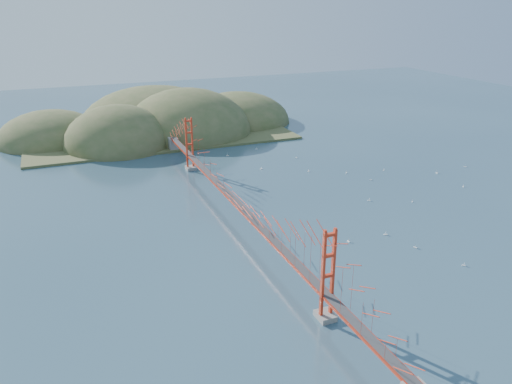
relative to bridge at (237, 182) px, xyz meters
name	(u,v)px	position (x,y,z in m)	size (l,w,h in m)	color
ground	(237,221)	(0.00, -0.18, -7.01)	(320.00, 320.00, 0.00)	#314F63
bridge	(237,182)	(0.00, 0.00, 0.00)	(2.20, 94.40, 12.00)	gray
far_headlands	(163,130)	(2.21, 68.33, -7.01)	(84.00, 58.00, 25.00)	brown
sailboat_2	(464,265)	(24.47, -26.68, -6.87)	(0.58, 0.58, 0.61)	white
sailboat_9	(463,186)	(47.99, -1.82, -6.87)	(0.55, 0.55, 0.60)	white
sailboat_15	(297,157)	(25.67, 28.61, -6.86)	(0.54, 0.57, 0.64)	white
sailboat_16	(369,200)	(26.12, -0.90, -6.86)	(0.59, 0.59, 0.65)	white
sailboat_12	(227,155)	(11.01, 36.54, -6.85)	(0.68, 0.68, 0.74)	white
sailboat_6	(386,234)	(20.18, -14.19, -6.85)	(0.66, 0.66, 0.72)	white
sailboat_0	(349,241)	(13.35, -14.05, -6.85)	(0.49, 0.60, 0.70)	white
sailboat_10	(415,247)	(21.66, -19.63, -6.86)	(0.63, 0.63, 0.69)	white
sailboat_11	(465,166)	(57.88, 8.06, -6.86)	(0.63, 0.63, 0.67)	white
sailboat_7	(256,149)	(19.63, 39.08, -6.86)	(0.55, 0.45, 0.64)	white
sailboat_4	(346,173)	(30.66, 14.45, -6.86)	(0.61, 0.61, 0.66)	white
sailboat_5	(437,173)	(48.92, 6.96, -6.86)	(0.47, 0.59, 0.69)	white
sailboat_1	(371,180)	(32.99, 8.61, -6.87)	(0.59, 0.59, 0.62)	white
sailboat_13	(412,201)	(33.23, -4.44, -6.87)	(0.54, 0.54, 0.57)	white
sailboat_3	(261,169)	(14.60, 23.97, -6.86)	(0.59, 0.48, 0.70)	white
sailboat_8	(384,170)	(39.25, 12.85, -6.87)	(0.57, 0.57, 0.60)	white
sailboat_extra_0	(309,171)	(23.60, 18.57, -6.87)	(0.50, 0.41, 0.59)	white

